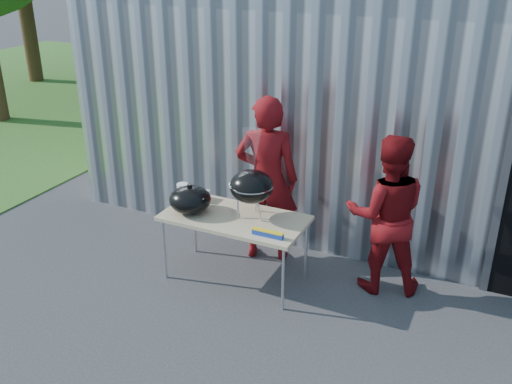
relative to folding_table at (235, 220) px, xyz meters
The scene contains 11 objects.
ground 1.12m from the folding_table, 61.69° to the right, with size 80.00×80.00×0.00m, color #313133.
building 4.13m from the folding_table, 70.89° to the left, with size 8.20×6.20×3.10m.
grass_patch 10.09m from the folding_table, 148.62° to the left, with size 10.00×12.00×0.02m, color #2D591E.
folding_table is the anchor object (origin of this frame).
kettle_grill 0.49m from the folding_table, 26.01° to the left, with size 0.46×0.46×0.94m.
grill_lid 0.51m from the folding_table, 168.00° to the right, with size 0.44×0.44×0.32m.
paper_towels 0.62m from the folding_table, behind, with size 0.12×0.12×0.28m, color white.
white_tub 0.60m from the folding_table, 158.46° to the left, with size 0.20×0.15×0.10m, color white.
foil_box 0.56m from the folding_table, 26.94° to the right, with size 0.32×0.05×0.06m.
person_cook 0.65m from the folding_table, 80.80° to the left, with size 0.70×0.46×1.91m, color maroon.
person_bystander 1.55m from the folding_table, 19.87° to the left, with size 0.82×0.64×1.69m, color maroon.
Camera 1 is at (2.07, -3.95, 3.38)m, focal length 40.00 mm.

